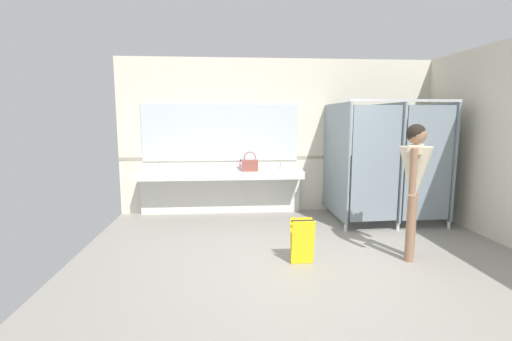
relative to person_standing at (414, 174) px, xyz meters
The scene contains 11 objects.
ground_plane 1.71m from the person_standing, 167.54° to the right, with size 6.25×6.27×0.10m, color gray.
wall_back 2.92m from the person_standing, 115.09° to the left, with size 6.25×0.12×2.91m, color beige.
wall_back_tile_band 2.84m from the person_standing, 115.64° to the left, with size 6.25×0.01×0.06m, color #9E937F.
vanity_counter 3.44m from the person_standing, 136.10° to the left, with size 3.02×0.52×0.96m.
mirror_panel 3.57m from the person_standing, 133.92° to the left, with size 2.92×0.02×1.06m, color silver.
bathroom_stalls 1.70m from the person_standing, 75.79° to the left, with size 1.80×1.44×2.09m.
person_standing is the anchor object (origin of this frame).
handbag 2.89m from the person_standing, 131.89° to the left, with size 0.29×0.11×0.35m.
soap_dispenser 3.21m from the person_standing, 130.56° to the left, with size 0.07×0.07×0.18m.
paper_cup 2.71m from the person_standing, 125.97° to the left, with size 0.07×0.07×0.08m, color white.
wet_floor_sign 1.64m from the person_standing, behind, with size 0.28×0.19×0.57m.
Camera 1 is at (-1.12, -4.02, 1.81)m, focal length 25.33 mm.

